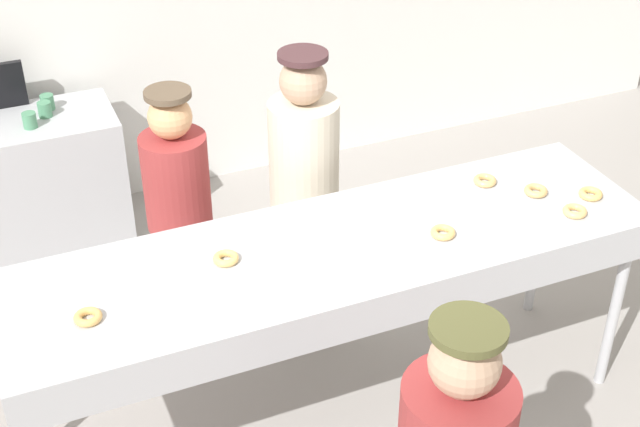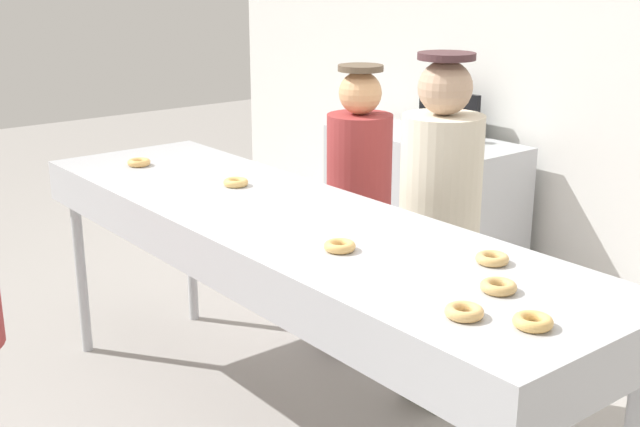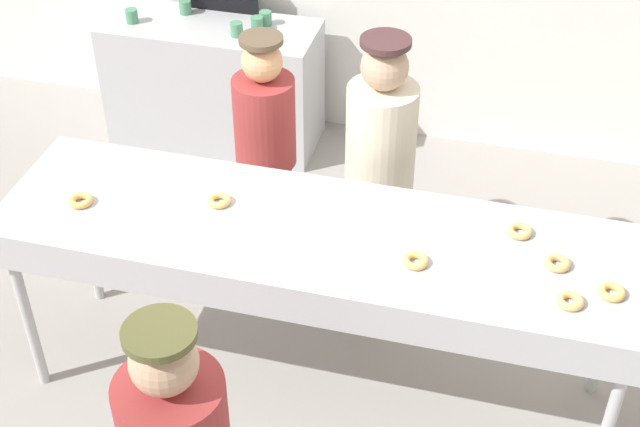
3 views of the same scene
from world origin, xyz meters
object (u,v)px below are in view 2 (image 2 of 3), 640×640
at_px(glazed_donut_5, 389,388).
at_px(paper_cup_1, 370,203).
at_px(glazed_donut_3, 330,370).
at_px(glazed_donut_4, 226,252).
at_px(glazed_donut_1, 192,270).
at_px(worker_baker, 383,305).
at_px(glazed_donut_2, 233,293).
at_px(menu_display, 442,198).
at_px(fryer_conveyor, 274,328).
at_px(paper_cup_0, 400,199).
at_px(glazed_donut_0, 332,345).
at_px(worker_assistant, 447,354).
at_px(prep_counter, 416,267).
at_px(paper_cup_2, 454,238).
at_px(glazed_donut_8, 354,353).
at_px(glazed_donut_7, 259,288).
at_px(paper_cup_3, 449,244).
at_px(glazed_donut_6, 329,388).
at_px(paper_cup_4, 419,207).

height_order(glazed_donut_5, paper_cup_1, paper_cup_1).
height_order(glazed_donut_3, glazed_donut_4, same).
distance_m(glazed_donut_1, worker_baker, 1.48).
relative_size(glazed_donut_2, glazed_donut_4, 1.00).
bearing_deg(glazed_donut_1, glazed_donut_2, 10.12).
relative_size(glazed_donut_3, menu_display, 0.22).
relative_size(fryer_conveyor, glazed_donut_2, 19.76).
xyz_separation_m(paper_cup_0, paper_cup_1, (-0.06, -0.31, 0.00)).
xyz_separation_m(glazed_donut_0, glazed_donut_2, (-0.95, -0.21, 0.00)).
height_order(worker_assistant, prep_counter, worker_assistant).
xyz_separation_m(glazed_donut_2, glazed_donut_4, (-0.71, 0.27, 0.00)).
height_order(paper_cup_1, paper_cup_2, same).
distance_m(glazed_donut_3, paper_cup_0, 3.09).
height_order(glazed_donut_3, glazed_donut_8, same).
distance_m(glazed_donut_7, paper_cup_3, 1.68).
bearing_deg(glazed_donut_2, glazed_donut_6, -2.45).
xyz_separation_m(glazed_donut_6, glazed_donut_7, (-1.32, 0.24, 0.00)).
xyz_separation_m(glazed_donut_5, paper_cup_4, (-2.23, 2.00, 0.01)).
bearing_deg(worker_assistant, glazed_donut_4, -1.66).
distance_m(glazed_donut_2, paper_cup_1, 2.19).
height_order(fryer_conveyor, glazed_donut_5, glazed_donut_5).
distance_m(glazed_donut_0, glazed_donut_7, 0.93).
bearing_deg(glazed_donut_2, paper_cup_4, 108.02).
xyz_separation_m(glazed_donut_1, paper_cup_2, (0.55, 2.08, 0.01)).
distance_m(glazed_donut_0, glazed_donut_3, 0.28).
xyz_separation_m(glazed_donut_4, prep_counter, (0.14, 1.84, -0.51)).
distance_m(glazed_donut_3, glazed_donut_8, 0.23).
height_order(glazed_donut_6, paper_cup_0, paper_cup_0).
xyz_separation_m(glazed_donut_5, glazed_donut_6, (-0.17, -0.28, 0.00)).
relative_size(glazed_donut_2, glazed_donut_3, 1.00).
distance_m(glazed_donut_0, glazed_donut_8, 0.16).
relative_size(fryer_conveyor, paper_cup_0, 22.07).
distance_m(glazed_donut_3, glazed_donut_4, 1.90).
bearing_deg(glazed_donut_6, paper_cup_0, 135.84).
relative_size(glazed_donut_8, prep_counter, 0.08).
height_order(glazed_donut_4, worker_baker, worker_baker).
bearing_deg(paper_cup_2, worker_assistant, -42.76).
bearing_deg(worker_baker, glazed_donut_6, 130.75).
xyz_separation_m(glazed_donut_0, glazed_donut_4, (-1.66, 0.06, 0.00)).
bearing_deg(glazed_donut_4, worker_baker, 21.66).
bearing_deg(menu_display, glazed_donut_2, -76.42).
distance_m(glazed_donut_0, worker_assistant, 0.70).
relative_size(paper_cup_0, menu_display, 0.19).
bearing_deg(glazed_donut_5, glazed_donut_3, -152.32).
xyz_separation_m(glazed_donut_4, paper_cup_3, (0.82, 1.60, 0.01)).
distance_m(glazed_donut_4, worker_assistant, 2.09).
xyz_separation_m(glazed_donut_3, glazed_donut_5, (0.33, 0.17, 0.00)).
distance_m(glazed_donut_1, paper_cup_0, 2.37).
relative_size(paper_cup_1, paper_cup_2, 1.00).
bearing_deg(glazed_donut_4, fryer_conveyor, -9.20).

